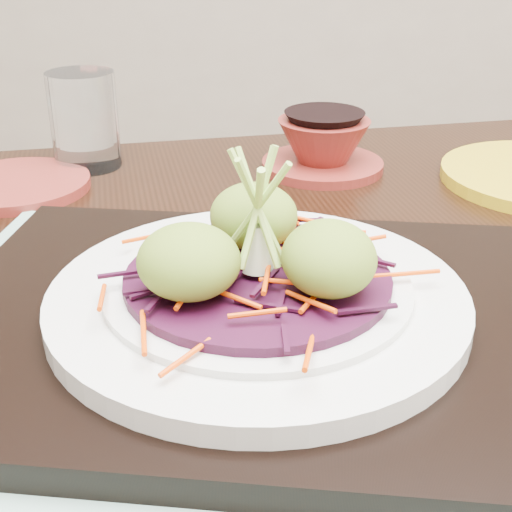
{
  "coord_description": "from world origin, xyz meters",
  "views": [
    {
      "loc": [
        -0.11,
        -0.41,
        1.01
      ],
      "look_at": [
        -0.09,
        0.03,
        0.79
      ],
      "focal_mm": 50.0,
      "sensor_mm": 36.0,
      "label": 1
    }
  ],
  "objects_px": {
    "water_glass": "(84,120)",
    "terracotta_side_plate": "(16,185)",
    "white_plate": "(258,297)",
    "serving_tray": "(257,321)",
    "dining_table": "(266,377)",
    "terracotta_bowl_set": "(323,148)"
  },
  "relations": [
    {
      "from": "water_glass",
      "to": "terracotta_side_plate",
      "type": "bearing_deg",
      "value": -131.32
    },
    {
      "from": "white_plate",
      "to": "terracotta_side_plate",
      "type": "bearing_deg",
      "value": 128.41
    },
    {
      "from": "terracotta_side_plate",
      "to": "serving_tray",
      "type": "bearing_deg",
      "value": -51.59
    },
    {
      "from": "terracotta_side_plate",
      "to": "dining_table",
      "type": "bearing_deg",
      "value": -40.24
    },
    {
      "from": "serving_tray",
      "to": "terracotta_side_plate",
      "type": "height_order",
      "value": "serving_tray"
    },
    {
      "from": "serving_tray",
      "to": "water_glass",
      "type": "distance_m",
      "value": 0.42
    },
    {
      "from": "dining_table",
      "to": "terracotta_bowl_set",
      "type": "distance_m",
      "value": 0.3
    },
    {
      "from": "dining_table",
      "to": "terracotta_side_plate",
      "type": "relative_size",
      "value": 8.33
    },
    {
      "from": "water_glass",
      "to": "dining_table",
      "type": "bearing_deg",
      "value": -56.83
    },
    {
      "from": "dining_table",
      "to": "white_plate",
      "type": "height_order",
      "value": "white_plate"
    },
    {
      "from": "terracotta_bowl_set",
      "to": "white_plate",
      "type": "bearing_deg",
      "value": -104.85
    },
    {
      "from": "terracotta_bowl_set",
      "to": "terracotta_side_plate",
      "type": "bearing_deg",
      "value": -171.79
    },
    {
      "from": "white_plate",
      "to": "terracotta_side_plate",
      "type": "relative_size",
      "value": 1.83
    },
    {
      "from": "dining_table",
      "to": "serving_tray",
      "type": "distance_m",
      "value": 0.14
    },
    {
      "from": "dining_table",
      "to": "serving_tray",
      "type": "height_order",
      "value": "serving_tray"
    },
    {
      "from": "white_plate",
      "to": "water_glass",
      "type": "height_order",
      "value": "water_glass"
    },
    {
      "from": "terracotta_side_plate",
      "to": "terracotta_bowl_set",
      "type": "xyz_separation_m",
      "value": [
        0.33,
        0.05,
        0.02
      ]
    },
    {
      "from": "dining_table",
      "to": "water_glass",
      "type": "xyz_separation_m",
      "value": [
        -0.19,
        0.29,
        0.15
      ]
    },
    {
      "from": "water_glass",
      "to": "terracotta_bowl_set",
      "type": "bearing_deg",
      "value": -5.46
    },
    {
      "from": "terracotta_side_plate",
      "to": "terracotta_bowl_set",
      "type": "relative_size",
      "value": 1.1
    },
    {
      "from": "dining_table",
      "to": "water_glass",
      "type": "distance_m",
      "value": 0.38
    },
    {
      "from": "water_glass",
      "to": "serving_tray",
      "type": "bearing_deg",
      "value": -65.04
    }
  ]
}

